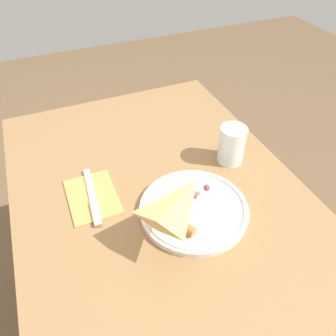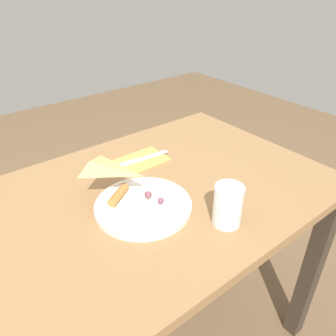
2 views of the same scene
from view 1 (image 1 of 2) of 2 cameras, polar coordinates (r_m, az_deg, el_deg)
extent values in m
cube|color=olive|center=(0.81, 0.87, -9.00)|extent=(1.20, 0.73, 0.03)
cube|color=#382D23|center=(1.53, 3.39, 0.61)|extent=(0.06, 0.06, 0.73)
cube|color=#382D23|center=(1.44, -20.18, -5.95)|extent=(0.06, 0.06, 0.73)
cylinder|color=silver|center=(0.81, 4.50, -7.18)|extent=(0.26, 0.26, 0.02)
torus|color=silver|center=(0.80, 4.54, -6.74)|extent=(0.25, 0.25, 0.01)
pyramid|color=#E0B266|center=(0.80, 4.80, -6.05)|extent=(0.16, 0.18, 0.02)
cylinder|color=#B77A3D|center=(0.75, 1.72, -9.72)|extent=(0.08, 0.07, 0.02)
sphere|color=#7A4256|center=(0.81, 6.77, -3.42)|extent=(0.02, 0.02, 0.02)
sphere|color=red|center=(0.79, 4.33, -4.85)|extent=(0.02, 0.02, 0.02)
sphere|color=#7A4256|center=(0.79, 4.51, -4.75)|extent=(0.02, 0.02, 0.02)
cylinder|color=white|center=(0.93, 11.02, 3.99)|extent=(0.07, 0.07, 0.11)
cylinder|color=white|center=(0.93, 10.97, 3.69)|extent=(0.06, 0.06, 0.10)
torus|color=white|center=(0.90, 11.46, 6.67)|extent=(0.07, 0.07, 0.00)
cube|color=#E59E4C|center=(0.86, -13.04, -4.85)|extent=(0.17, 0.12, 0.00)
cube|color=#B2B2B7|center=(0.81, -12.42, -7.67)|extent=(0.08, 0.03, 0.01)
cube|color=silver|center=(0.89, -13.47, -2.93)|extent=(0.13, 0.03, 0.00)
ellipsoid|color=silver|center=(0.93, -13.99, -0.56)|extent=(0.02, 0.02, 0.00)
camera|label=2|loc=(0.86, 66.30, 15.05)|focal=35.00mm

